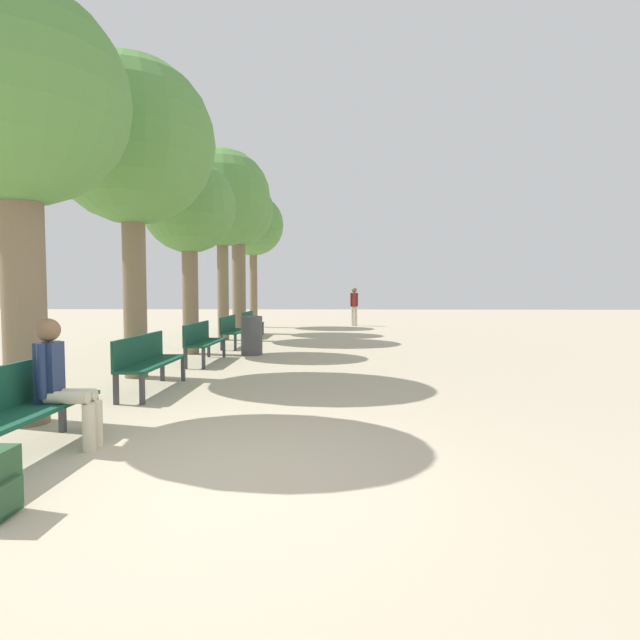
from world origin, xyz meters
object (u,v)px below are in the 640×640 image
(person_seated, at_px, (61,379))
(tree_row_4, at_px, (238,214))
(bench_row_1, at_px, (147,358))
(tree_row_5, at_px, (253,226))
(bench_row_3, at_px, (232,328))
(bench_row_4, at_px, (251,322))
(tree_row_2, at_px, (189,209))
(bench_row_0, at_px, (16,404))
(tree_row_0, at_px, (18,104))
(bench_row_2, at_px, (202,339))
(trash_bin, at_px, (252,336))
(tree_row_1, at_px, (132,144))
(tree_row_3, at_px, (222,199))
(pedestrian_near, at_px, (354,304))

(person_seated, bearing_deg, tree_row_4, 93.83)
(bench_row_1, distance_m, tree_row_5, 14.63)
(bench_row_3, relative_size, tree_row_5, 0.33)
(bench_row_3, distance_m, tree_row_4, 6.02)
(bench_row_4, relative_size, tree_row_2, 0.40)
(bench_row_0, height_order, tree_row_0, tree_row_0)
(tree_row_0, distance_m, tree_row_5, 16.00)
(bench_row_2, relative_size, tree_row_2, 0.40)
(tree_row_0, relative_size, trash_bin, 5.25)
(tree_row_1, distance_m, trash_bin, 5.08)
(bench_row_3, xyz_separation_m, tree_row_0, (-0.68, -8.14, 3.10))
(bench_row_3, relative_size, tree_row_0, 0.38)
(tree_row_4, xyz_separation_m, person_seated, (0.91, -13.60, -3.70))
(bench_row_2, height_order, tree_row_4, tree_row_4)
(tree_row_3, distance_m, trash_bin, 5.64)
(bench_row_4, relative_size, tree_row_5, 0.33)
(tree_row_4, relative_size, trash_bin, 6.18)
(tree_row_2, xyz_separation_m, trash_bin, (1.53, -0.15, -3.05))
(bench_row_2, relative_size, pedestrian_near, 1.10)
(bench_row_3, bearing_deg, tree_row_4, 98.52)
(bench_row_0, xyz_separation_m, pedestrian_near, (3.71, 18.14, 0.48))
(bench_row_0, distance_m, tree_row_4, 14.48)
(tree_row_3, relative_size, trash_bin, 6.38)
(tree_row_4, height_order, person_seated, tree_row_4)
(bench_row_3, relative_size, tree_row_1, 0.34)
(tree_row_0, relative_size, tree_row_4, 0.85)
(bench_row_2, bearing_deg, trash_bin, 58.04)
(bench_row_1, height_order, trash_bin, trash_bin)
(bench_row_0, relative_size, bench_row_1, 1.00)
(bench_row_0, distance_m, trash_bin, 7.65)
(tree_row_1, distance_m, pedestrian_near, 14.77)
(bench_row_3, distance_m, tree_row_3, 4.43)
(tree_row_0, bearing_deg, tree_row_4, 90.00)
(bench_row_1, relative_size, person_seated, 1.50)
(bench_row_1, bearing_deg, tree_row_4, 93.62)
(tree_row_1, height_order, person_seated, tree_row_1)
(tree_row_3, xyz_separation_m, person_seated, (0.91, -10.98, -3.75))
(bench_row_2, xyz_separation_m, trash_bin, (0.85, 1.35, -0.04))
(bench_row_2, height_order, tree_row_3, tree_row_3)
(tree_row_0, height_order, pedestrian_near, tree_row_0)
(bench_row_1, xyz_separation_m, trash_bin, (0.85, 4.48, -0.04))
(bench_row_4, bearing_deg, pedestrian_near, 56.63)
(tree_row_0, bearing_deg, bench_row_3, 85.20)
(bench_row_1, relative_size, tree_row_2, 0.40)
(tree_row_4, height_order, pedestrian_near, tree_row_4)
(person_seated, relative_size, pedestrian_near, 0.73)
(bench_row_3, height_order, person_seated, person_seated)
(bench_row_0, relative_size, trash_bin, 2.02)
(tree_row_4, bearing_deg, tree_row_2, -90.00)
(tree_row_3, bearing_deg, bench_row_3, -70.63)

